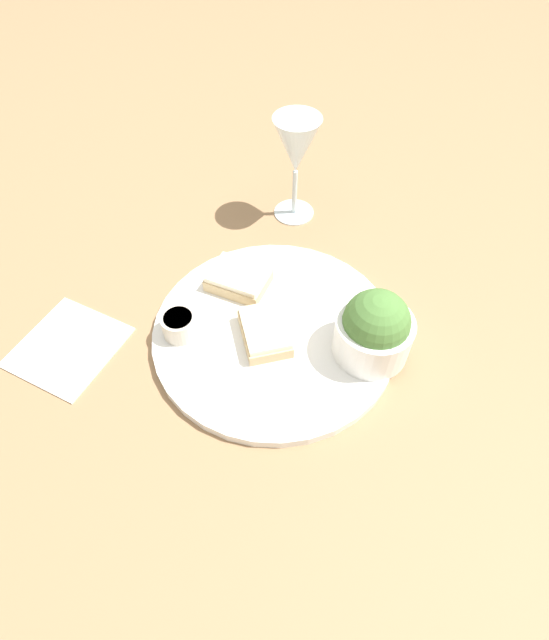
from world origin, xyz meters
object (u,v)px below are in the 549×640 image
object	(u,v)px
cheese_toast_near	(239,279)
cheese_toast_far	(264,331)
wine_glass	(296,150)
sauce_ramekin	(179,324)
salad_bowl	(374,329)
napkin	(68,346)

from	to	relation	value
cheese_toast_near	cheese_toast_far	world-z (taller)	same
cheese_toast_far	wine_glass	bearing A→B (deg)	122.44
sauce_ramekin	salad_bowl	bearing A→B (deg)	35.92
cheese_toast_far	wine_glass	world-z (taller)	wine_glass
cheese_toast_near	napkin	distance (m)	0.25
wine_glass	cheese_toast_far	bearing A→B (deg)	-57.56
sauce_ramekin	wine_glass	bearing A→B (deg)	101.31
sauce_ramekin	wine_glass	xyz separation A→B (m)	(-0.06, 0.30, 0.09)
napkin	salad_bowl	bearing A→B (deg)	40.40
sauce_ramekin	wine_glass	world-z (taller)	wine_glass
salad_bowl	wine_glass	size ratio (longest dim) A/B	0.58
salad_bowl	sauce_ramekin	xyz separation A→B (m)	(-0.20, -0.15, -0.03)
salad_bowl	wine_glass	world-z (taller)	wine_glass
salad_bowl	sauce_ramekin	distance (m)	0.25
wine_glass	salad_bowl	bearing A→B (deg)	-30.33
salad_bowl	cheese_toast_far	world-z (taller)	salad_bowl
salad_bowl	sauce_ramekin	size ratio (longest dim) A/B	2.17
salad_bowl	napkin	xyz separation A→B (m)	(-0.31, -0.26, -0.06)
napkin	cheese_toast_near	bearing A→B (deg)	66.38
sauce_ramekin	cheese_toast_near	distance (m)	0.11
salad_bowl	napkin	world-z (taller)	salad_bowl
cheese_toast_far	napkin	distance (m)	0.27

